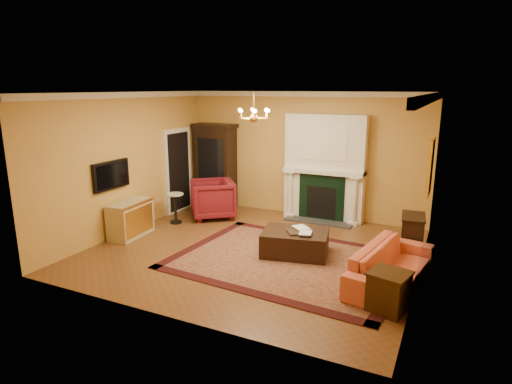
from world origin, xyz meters
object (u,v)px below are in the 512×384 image
Objects in this scene: wingback_armchair at (212,197)px; commode at (130,219)px; leather_ottoman at (295,243)px; china_cabinet at (216,167)px; coral_sofa at (392,260)px; end_table at (388,293)px; console_table at (412,236)px; pedestal_table at (175,206)px.

commode is at bearing -62.89° from wingback_armchair.
leather_ottoman is at bearing 23.83° from wingback_armchair.
china_cabinet is 5.74m from coral_sofa.
end_table is at bearing -31.45° from china_cabinet.
wingback_armchair reaches higher than coral_sofa.
console_table is (0.06, 2.35, 0.09)m from end_table.
end_table is at bearing -13.75° from commode.
china_cabinet is 2.97m from commode.
commode is (-0.41, -2.86, -0.67)m from china_cabinet.
end_table is (4.58, -2.81, -0.23)m from wingback_armchair.
commode is (-0.32, -1.15, -0.03)m from pedestal_table.
console_table reaches higher than pedestal_table.
coral_sofa is at bearing 95.95° from end_table.
pedestal_table is at bearing 86.91° from coral_sofa.
console_table is (4.64, -0.46, -0.13)m from wingback_armchair.
leather_ottoman is (-1.98, -0.94, -0.13)m from console_table.
commode is 5.70m from console_table.
wingback_armchair is 1.36× the size of console_table.
end_table is 2.35m from console_table.
console_table is at bearing 88.54° from end_table.
wingback_armchair is 0.94m from pedestal_table.
coral_sofa is 1.45m from console_table.
commode reaches higher than end_table.
pedestal_table is 5.52m from end_table.
wingback_armchair is 1.81× the size of end_table.
pedestal_table is 0.59× the size of leather_ottoman.
console_table is 0.62× the size of leather_ottoman.
console_table is (5.19, 0.30, -0.04)m from pedestal_table.
china_cabinet is at bearing 77.38° from commode.
pedestal_table is 1.26× the size of end_table.
commode is 3.57m from leather_ottoman.
coral_sofa is (4.48, -1.90, -0.09)m from wingback_armchair.
wingback_armchair is 3.01m from leather_ottoman.
commode reaches higher than pedestal_table.
end_table is (5.13, -2.05, -0.13)m from pedestal_table.
commode is 5.36m from coral_sofa.
wingback_armchair is 1.00× the size of commode.
pedestal_table is 5.16m from coral_sofa.
pedestal_table is at bearing 177.49° from console_table.
leather_ottoman is (-1.83, 0.51, -0.18)m from coral_sofa.
leather_ottoman is at bearing 3.89° from commode.
pedestal_table is at bearing 158.24° from end_table.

